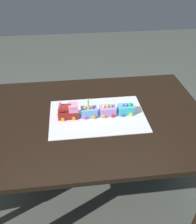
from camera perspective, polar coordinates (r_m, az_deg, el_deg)
ground_plane at (r=2.04m, az=-0.10°, el=-17.80°), size 8.00×8.00×0.00m
dining_table at (r=1.58m, az=-0.13°, el=-4.08°), size 1.40×1.00×0.74m
cake_board at (r=1.51m, az=0.00°, el=-0.98°), size 0.60×0.40×0.00m
cake_locomotive at (r=1.48m, az=-7.15°, el=0.24°), size 0.14×0.08×0.12m
cake_car_hopper_sky_blue at (r=1.49m, az=-2.16°, el=0.04°), size 0.10×0.08×0.07m
cake_car_gondola_lavender at (r=1.50m, az=2.32°, el=0.36°), size 0.10×0.08×0.07m
cake_car_tanker_turquoise at (r=1.52m, az=6.71°, el=0.66°), size 0.10×0.08×0.07m
birthday_candle at (r=1.45m, az=-2.38°, el=2.35°), size 0.01×0.01×0.06m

